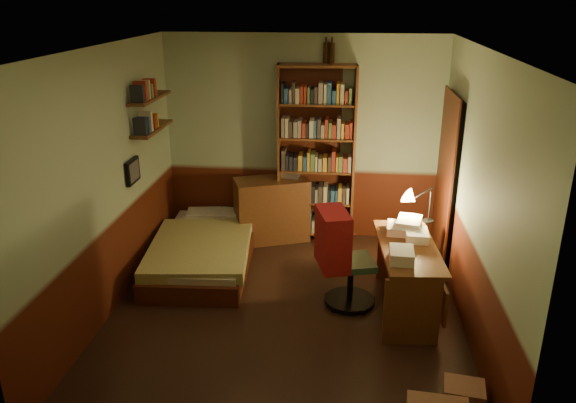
# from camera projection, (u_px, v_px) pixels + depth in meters

# --- Properties ---
(floor) EXTENTS (3.50, 4.00, 0.02)m
(floor) POSITION_uv_depth(u_px,v_px,m) (285.00, 311.00, 5.74)
(floor) COLOR black
(floor) RESTS_ON ground
(ceiling) EXTENTS (3.50, 4.00, 0.02)m
(ceiling) POSITION_uv_depth(u_px,v_px,m) (285.00, 47.00, 4.82)
(ceiling) COLOR silver
(ceiling) RESTS_ON wall_back
(wall_back) EXTENTS (3.50, 0.02, 2.60)m
(wall_back) POSITION_uv_depth(u_px,v_px,m) (303.00, 139.00, 7.15)
(wall_back) COLOR #94A886
(wall_back) RESTS_ON ground
(wall_left) EXTENTS (0.02, 4.00, 2.60)m
(wall_left) POSITION_uv_depth(u_px,v_px,m) (106.00, 184.00, 5.45)
(wall_left) COLOR #94A886
(wall_left) RESTS_ON ground
(wall_right) EXTENTS (0.02, 4.00, 2.60)m
(wall_right) POSITION_uv_depth(u_px,v_px,m) (477.00, 198.00, 5.10)
(wall_right) COLOR #94A886
(wall_right) RESTS_ON ground
(wall_front) EXTENTS (3.50, 0.02, 2.60)m
(wall_front) POSITION_uv_depth(u_px,v_px,m) (248.00, 300.00, 3.41)
(wall_front) COLOR #94A886
(wall_front) RESTS_ON ground
(doorway) EXTENTS (0.06, 0.90, 2.00)m
(doorway) POSITION_uv_depth(u_px,v_px,m) (447.00, 183.00, 6.42)
(doorway) COLOR black
(doorway) RESTS_ON ground
(door_trim) EXTENTS (0.02, 0.98, 2.08)m
(door_trim) POSITION_uv_depth(u_px,v_px,m) (444.00, 183.00, 6.42)
(door_trim) COLOR #3D170B
(door_trim) RESTS_ON ground
(bed) EXTENTS (1.17, 2.04, 0.59)m
(bed) POSITION_uv_depth(u_px,v_px,m) (204.00, 240.00, 6.64)
(bed) COLOR olive
(bed) RESTS_ON ground
(dresser) EXTENTS (1.03, 0.76, 0.82)m
(dresser) POSITION_uv_depth(u_px,v_px,m) (272.00, 209.00, 7.27)
(dresser) COLOR #562F17
(dresser) RESTS_ON ground
(mini_stereo) EXTENTS (0.24, 0.20, 0.12)m
(mini_stereo) POSITION_uv_depth(u_px,v_px,m) (291.00, 173.00, 7.20)
(mini_stereo) COLOR #B2B2B7
(mini_stereo) RESTS_ON dresser
(bookshelf) EXTENTS (0.98, 0.36, 2.25)m
(bookshelf) POSITION_uv_depth(u_px,v_px,m) (316.00, 156.00, 7.04)
(bookshelf) COLOR #562F17
(bookshelf) RESTS_ON ground
(bottle_left) EXTENTS (0.09, 0.09, 0.24)m
(bottle_left) POSITION_uv_depth(u_px,v_px,m) (326.00, 53.00, 6.70)
(bottle_left) COLOR black
(bottle_left) RESTS_ON bookshelf
(bottle_right) EXTENTS (0.08, 0.08, 0.24)m
(bottle_right) POSITION_uv_depth(u_px,v_px,m) (332.00, 53.00, 6.69)
(bottle_right) COLOR black
(bottle_right) RESTS_ON bookshelf
(desk) EXTENTS (0.64, 1.35, 0.70)m
(desk) POSITION_uv_depth(u_px,v_px,m) (406.00, 277.00, 5.67)
(desk) COLOR #562F17
(desk) RESTS_ON ground
(paper_stack) EXTENTS (0.30, 0.37, 0.13)m
(paper_stack) POSITION_uv_depth(u_px,v_px,m) (409.00, 225.00, 5.88)
(paper_stack) COLOR silver
(paper_stack) RESTS_ON desk
(desk_lamp) EXTENTS (0.22, 0.22, 0.60)m
(desk_lamp) POSITION_uv_depth(u_px,v_px,m) (431.00, 196.00, 6.02)
(desk_lamp) COLOR black
(desk_lamp) RESTS_ON desk
(office_chair) EXTENTS (0.58, 0.54, 0.96)m
(office_chair) POSITION_uv_depth(u_px,v_px,m) (351.00, 262.00, 5.71)
(office_chair) COLOR #326241
(office_chair) RESTS_ON ground
(red_jacket) EXTENTS (0.30, 0.51, 0.59)m
(red_jacket) POSITION_uv_depth(u_px,v_px,m) (353.00, 191.00, 5.41)
(red_jacket) COLOR #B21B1F
(red_jacket) RESTS_ON office_chair
(wall_shelf_lower) EXTENTS (0.20, 0.90, 0.03)m
(wall_shelf_lower) POSITION_uv_depth(u_px,v_px,m) (152.00, 129.00, 6.36)
(wall_shelf_lower) COLOR #562F17
(wall_shelf_lower) RESTS_ON wall_left
(wall_shelf_upper) EXTENTS (0.20, 0.90, 0.03)m
(wall_shelf_upper) POSITION_uv_depth(u_px,v_px,m) (150.00, 98.00, 6.24)
(wall_shelf_upper) COLOR #562F17
(wall_shelf_upper) RESTS_ON wall_left
(framed_picture) EXTENTS (0.04, 0.32, 0.26)m
(framed_picture) POSITION_uv_depth(u_px,v_px,m) (133.00, 171.00, 6.03)
(framed_picture) COLOR black
(framed_picture) RESTS_ON wall_left
(cardboard_box_b) EXTENTS (0.34, 0.30, 0.22)m
(cardboard_box_b) POSITION_uv_depth(u_px,v_px,m) (463.00, 397.00, 4.35)
(cardboard_box_b) COLOR #99684B
(cardboard_box_b) RESTS_ON ground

